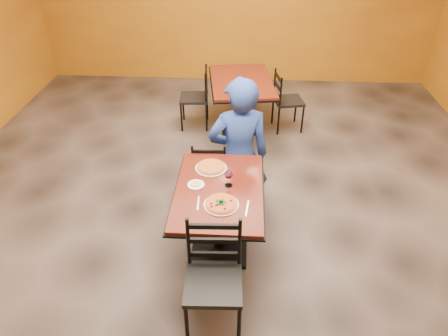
# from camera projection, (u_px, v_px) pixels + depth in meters

# --- Properties ---
(floor) EXTENTS (7.00, 8.00, 0.01)m
(floor) POSITION_uv_depth(u_px,v_px,m) (223.00, 216.00, 4.62)
(floor) COLOR black
(floor) RESTS_ON ground
(table_main) EXTENTS (0.83, 1.23, 0.75)m
(table_main) POSITION_uv_depth(u_px,v_px,m) (219.00, 205.00, 3.90)
(table_main) COLOR maroon
(table_main) RESTS_ON floor
(table_second) EXTENTS (1.06, 1.43, 0.75)m
(table_second) POSITION_uv_depth(u_px,v_px,m) (241.00, 93.00, 6.04)
(table_second) COLOR maroon
(table_second) RESTS_ON floor
(chair_main_near) EXTENTS (0.46, 0.46, 0.98)m
(chair_main_near) POSITION_uv_depth(u_px,v_px,m) (213.00, 284.00, 3.20)
(chair_main_near) COLOR black
(chair_main_near) RESTS_ON floor
(chair_main_far) EXTENTS (0.38, 0.38, 0.83)m
(chair_main_far) POSITION_uv_depth(u_px,v_px,m) (210.00, 170.00, 4.63)
(chair_main_far) COLOR black
(chair_main_far) RESTS_ON floor
(chair_second_left) EXTENTS (0.44, 0.44, 0.91)m
(chair_second_left) POSITION_uv_depth(u_px,v_px,m) (194.00, 98.00, 6.13)
(chair_second_left) COLOR black
(chair_second_left) RESTS_ON floor
(chair_second_right) EXTENTS (0.47, 0.47, 0.89)m
(chair_second_right) POSITION_uv_depth(u_px,v_px,m) (289.00, 101.00, 6.07)
(chair_second_right) COLOR black
(chair_second_right) RESTS_ON floor
(diner) EXTENTS (0.78, 0.59, 1.47)m
(diner) POSITION_uv_depth(u_px,v_px,m) (239.00, 140.00, 4.55)
(diner) COLOR navy
(diner) RESTS_ON floor
(plate_main) EXTENTS (0.31, 0.31, 0.01)m
(plate_main) POSITION_uv_depth(u_px,v_px,m) (221.00, 205.00, 3.60)
(plate_main) COLOR white
(plate_main) RESTS_ON table_main
(pizza_main) EXTENTS (0.28, 0.28, 0.02)m
(pizza_main) POSITION_uv_depth(u_px,v_px,m) (221.00, 203.00, 3.59)
(pizza_main) COLOR #950C0A
(pizza_main) RESTS_ON plate_main
(plate_far) EXTENTS (0.31, 0.31, 0.01)m
(plate_far) POSITION_uv_depth(u_px,v_px,m) (211.00, 168.00, 4.07)
(plate_far) COLOR white
(plate_far) RESTS_ON table_main
(pizza_far) EXTENTS (0.28, 0.28, 0.02)m
(pizza_far) POSITION_uv_depth(u_px,v_px,m) (211.00, 167.00, 4.06)
(pizza_far) COLOR orange
(pizza_far) RESTS_ON plate_far
(side_plate) EXTENTS (0.16, 0.16, 0.01)m
(side_plate) POSITION_uv_depth(u_px,v_px,m) (196.00, 185.00, 3.84)
(side_plate) COLOR white
(side_plate) RESTS_ON table_main
(dip) EXTENTS (0.09, 0.09, 0.01)m
(dip) POSITION_uv_depth(u_px,v_px,m) (196.00, 184.00, 3.83)
(dip) COLOR tan
(dip) RESTS_ON side_plate
(wine_glass) EXTENTS (0.08, 0.08, 0.18)m
(wine_glass) POSITION_uv_depth(u_px,v_px,m) (228.00, 178.00, 3.79)
(wine_glass) COLOR white
(wine_glass) RESTS_ON table_main
(fork) EXTENTS (0.02, 0.19, 0.00)m
(fork) POSITION_uv_depth(u_px,v_px,m) (198.00, 203.00, 3.62)
(fork) COLOR silver
(fork) RESTS_ON table_main
(knife) EXTENTS (0.04, 0.21, 0.00)m
(knife) POSITION_uv_depth(u_px,v_px,m) (247.00, 208.00, 3.56)
(knife) COLOR silver
(knife) RESTS_ON table_main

